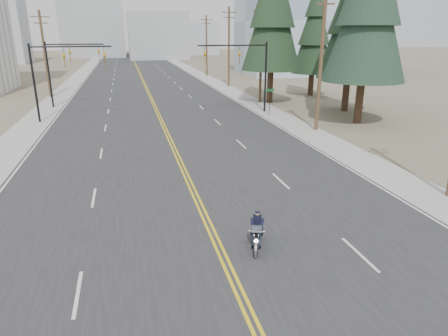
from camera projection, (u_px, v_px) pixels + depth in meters
name	position (u px, v px, depth m)	size (l,w,h in m)	color
road	(141.00, 77.00, 74.49)	(20.00, 200.00, 0.01)	#303033
sidewalk_left	(77.00, 79.00, 71.91)	(3.00, 200.00, 0.01)	#A5A5A0
sidewalk_right	(202.00, 76.00, 77.07)	(3.00, 200.00, 0.01)	#A5A5A0
traffic_mast_left	(56.00, 67.00, 35.93)	(7.10, 0.26, 7.00)	black
traffic_mast_right	(247.00, 64.00, 39.96)	(7.10, 0.26, 7.00)	black
traffic_mast_far	(64.00, 62.00, 43.24)	(6.10, 0.26, 7.00)	black
street_sign	(270.00, 97.00, 39.54)	(0.90, 0.06, 2.62)	black
utility_pole_b	(321.00, 57.00, 32.14)	(2.20, 0.30, 11.50)	brown
utility_pole_c	(261.00, 52.00, 46.02)	(2.20, 0.30, 11.00)	brown
utility_pole_d	(229.00, 46.00, 59.74)	(2.20, 0.30, 11.50)	brown
utility_pole_e	(207.00, 45.00, 75.46)	(2.20, 0.30, 11.00)	brown
utility_pole_left	(45.00, 53.00, 49.69)	(2.20, 0.30, 10.50)	brown
glass_building	(303.00, 21.00, 78.47)	(24.00, 16.00, 20.00)	#9EB5CC
haze_bldg_b	(158.00, 36.00, 124.63)	(18.00, 14.00, 14.00)	#ADB2B7
haze_bldg_c	(271.00, 29.00, 117.38)	(16.00, 12.00, 18.00)	#B7BCC6
haze_bldg_d	(92.00, 16.00, 132.01)	(20.00, 15.00, 26.00)	#ADB2B7
haze_bldg_e	(197.00, 38.00, 151.77)	(14.00, 14.00, 12.00)	#B7BCC6
motorcyclist	(257.00, 231.00, 15.19)	(0.79, 1.84, 1.44)	black
conifer_mid	(354.00, 10.00, 39.24)	(6.51, 6.51, 17.35)	#382619
conifer_tall	(273.00, 4.00, 44.08)	(6.80, 6.80, 18.90)	#382619
conifer_far	(315.00, 30.00, 50.40)	(5.37, 5.37, 14.38)	#382619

